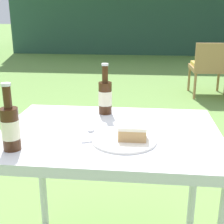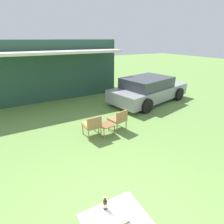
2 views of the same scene
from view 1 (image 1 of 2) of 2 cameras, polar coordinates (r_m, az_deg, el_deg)
name	(u,v)px [view 1 (image 1 of 2)]	position (r m, az deg, el deg)	size (l,w,h in m)	color
cabin_building	(153,0)	(10.70, 7.46, 19.61)	(8.21, 4.56, 3.05)	#284C3D
wicker_chair_cushioned	(210,65)	(4.75, 17.44, 8.14)	(0.52, 0.57, 0.79)	#9E7547
patio_table	(110,147)	(1.33, -0.46, -6.45)	(0.91, 0.67, 0.72)	silver
cake_on_plate	(128,137)	(1.19, 2.87, -4.51)	(0.25, 0.25, 0.07)	white
cola_bottle_near	(105,96)	(1.49, -1.26, 2.92)	(0.06, 0.06, 0.24)	#381E0F
cola_bottle_far	(10,127)	(1.15, -18.10, -2.56)	(0.06, 0.06, 0.24)	#381E0F
fork	(104,140)	(1.20, -1.47, -5.15)	(0.17, 0.07, 0.01)	silver
loose_bottle_cap	(91,130)	(1.29, -3.88, -3.37)	(0.03, 0.03, 0.01)	silver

